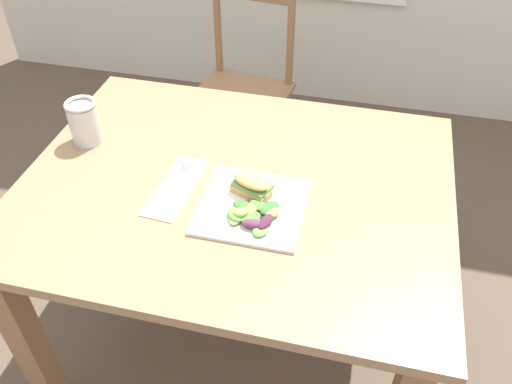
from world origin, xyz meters
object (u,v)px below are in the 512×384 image
fork_on_napkin (178,182)px  mason_jar_iced_tea (85,124)px  plate_lunch (252,206)px  dining_table (236,216)px  sandwich_half_front (251,186)px  chair_wooden_far (242,92)px

fork_on_napkin → mason_jar_iced_tea: 0.36m
plate_lunch → fork_on_napkin: bearing=168.0°
dining_table → plate_lunch: size_ratio=4.33×
sandwich_half_front → mason_jar_iced_tea: bearing=166.1°
dining_table → fork_on_napkin: size_ratio=6.25×
fork_on_napkin → mason_jar_iced_tea: size_ratio=1.40×
mason_jar_iced_tea → sandwich_half_front: bearing=-13.9°
plate_lunch → mason_jar_iced_tea: (-0.54, 0.17, 0.05)m
plate_lunch → sandwich_half_front: (-0.01, 0.04, 0.03)m
chair_wooden_far → fork_on_napkin: bearing=-85.2°
plate_lunch → mason_jar_iced_tea: bearing=162.4°
dining_table → chair_wooden_far: bearing=103.8°
sandwich_half_front → fork_on_napkin: bearing=178.7°
chair_wooden_far → plate_lunch: chair_wooden_far is taller
chair_wooden_far → sandwich_half_front: 1.08m
chair_wooden_far → mason_jar_iced_tea: bearing=-106.0°
plate_lunch → mason_jar_iced_tea: size_ratio=2.03×
dining_table → fork_on_napkin: (-0.15, -0.04, 0.13)m
plate_lunch → fork_on_napkin: 0.22m
sandwich_half_front → dining_table: bearing=140.5°
sandwich_half_front → fork_on_napkin: sandwich_half_front is taller
chair_wooden_far → fork_on_napkin: 1.03m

